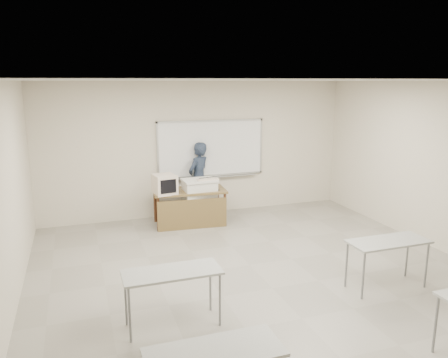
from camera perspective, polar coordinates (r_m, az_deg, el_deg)
name	(u,v)px	position (r m, az deg, el deg)	size (l,w,h in m)	color
floor	(272,289)	(6.68, 6.34, -14.04)	(7.00, 8.00, 0.01)	gray
whiteboard	(211,149)	(9.90, -1.68, 3.90)	(2.48, 0.10, 1.31)	white
student_desks	(324,286)	(5.33, 12.87, -13.50)	(4.40, 2.20, 0.73)	#999A95
instructor_desk	(191,200)	(9.17, -4.37, -2.76)	(1.51, 0.76, 0.75)	brown
podium	(200,202)	(9.25, -3.18, -3.00)	(0.70, 0.51, 0.98)	silver
crt_monitor	(164,184)	(8.95, -7.80, -0.67)	(0.43, 0.48, 0.41)	beige
laptop	(209,187)	(9.20, -1.97, -1.05)	(0.33, 0.31, 0.24)	black
mouse	(201,190)	(9.08, -3.03, -1.48)	(0.10, 0.07, 0.04)	#9A9EA1
keyboard	(208,179)	(9.05, -2.10, -0.06)	(0.45, 0.15, 0.03)	beige
presenter	(199,179)	(9.85, -3.31, 0.01)	(0.61, 0.40, 1.67)	black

